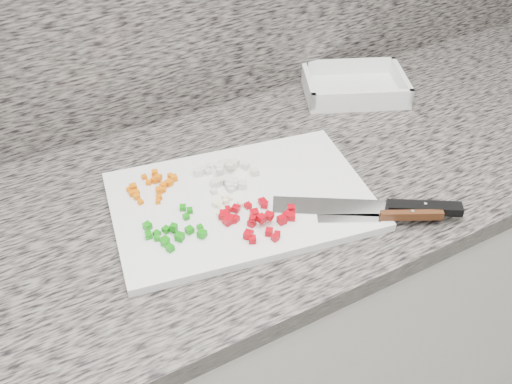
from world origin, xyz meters
The scene contains 11 objects.
cabinet centered at (0.00, 1.44, 0.43)m, with size 3.92×0.62×0.86m, color silver.
countertop centered at (0.00, 1.44, 0.88)m, with size 3.96×0.64×0.04m, color #67615A.
cutting_board centered at (0.01, 1.39, 0.91)m, with size 0.47×0.32×0.02m, color white.
carrot_pile centered at (-0.12, 1.50, 0.92)m, with size 0.10×0.09×0.02m.
onion_pile centered at (0.01, 1.46, 0.92)m, with size 0.11×0.10×0.02m.
green_pepper_pile centered at (-0.14, 1.36, 0.92)m, with size 0.10×0.10×0.02m.
red_pepper_pile centered at (0.00, 1.32, 0.92)m, with size 0.13×0.12×0.02m.
garlic_pile centered at (-0.03, 1.38, 0.92)m, with size 0.06×0.05×0.01m.
chef_knife centered at (0.23, 1.23, 0.92)m, with size 0.31×0.21×0.02m.
paring_knife centered at (0.22, 1.20, 0.92)m, with size 0.21×0.12×0.02m.
tray centered at (0.44, 1.62, 0.92)m, with size 0.29×0.25×0.05m.
Camera 1 is at (-0.36, 0.67, 1.60)m, focal length 40.00 mm.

